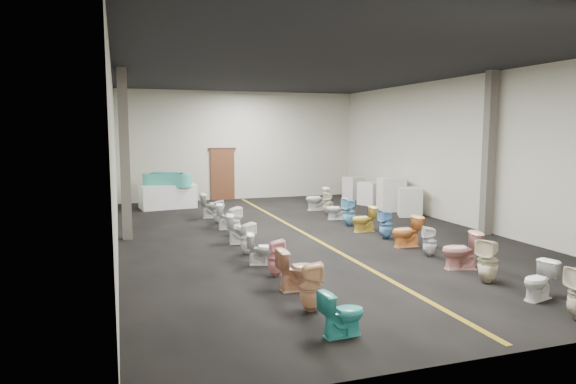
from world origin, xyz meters
The scene contains 39 objects.
floor centered at (0.00, 0.00, 0.00)m, with size 16.00×16.00×0.00m, color black.
ceiling centered at (0.00, 0.00, 4.50)m, with size 16.00×16.00×0.00m, color black.
wall_back centered at (0.00, 8.00, 2.25)m, with size 10.00×10.00×0.00m, color #BAB69E.
wall_front centered at (0.00, -8.00, 2.25)m, with size 10.00×10.00×0.00m, color #BAB69E.
wall_left centered at (-5.00, 0.00, 2.25)m, with size 16.00×16.00×0.00m, color #BAB69E.
wall_right centered at (5.00, 0.00, 2.25)m, with size 16.00×16.00×0.00m, color #BAB69E.
aisle_stripe centered at (0.00, 0.00, 0.00)m, with size 0.12×15.60×0.01m, color #836513.
back_door centered at (-0.80, 7.94, 1.05)m, with size 1.00×0.10×2.10m, color #562D19.
door_frame centered at (-0.80, 7.95, 2.12)m, with size 1.15×0.08×0.10m, color #331C11.
column_left centered at (-4.75, 1.00, 2.25)m, with size 0.25×0.25×4.50m, color #59544C.
column_right centered at (4.75, -1.50, 2.25)m, with size 0.25×0.25×4.50m, color #59544C.
display_table centered at (-3.20, 6.27, 0.44)m, with size 1.98×0.99×0.88m, color white.
bathtub centered at (-3.20, 6.27, 1.07)m, with size 1.77×1.11×0.55m.
appliance_crate_a centered at (4.40, 1.85, 0.48)m, with size 0.75×0.75×0.96m, color silver.
appliance_crate_b centered at (4.40, 3.10, 0.59)m, with size 0.87×0.87×1.19m, color silver.
appliance_crate_c centered at (4.40, 4.64, 0.45)m, with size 0.79×0.79×0.89m, color silver.
appliance_crate_d centered at (4.40, 6.24, 0.48)m, with size 0.67×0.67×0.95m, color silver.
toilet_left_0 centered at (-2.00, -6.77, 0.33)m, with size 0.37×0.65×0.67m, color #37B3B1.
toilet_left_1 centered at (-2.07, -5.70, 0.40)m, with size 0.36×0.37×0.80m, color #EDB88C.
toilet_left_2 centered at (-1.90, -4.60, 0.39)m, with size 0.43×0.76×0.77m, color #E1A580.
toilet_left_3 centered at (-2.02, -3.61, 0.37)m, with size 0.33×0.34×0.74m, color #F3ABB1.
toilet_left_4 centered at (-2.03, -2.65, 0.34)m, with size 0.38×0.67×0.69m, color white.
toilet_left_5 centered at (-2.10, -1.62, 0.37)m, with size 0.33×0.34×0.74m, color white.
toilet_left_6 centered at (-1.99, -0.52, 0.38)m, with size 0.43×0.75×0.77m, color white.
toilet_left_7 centered at (-1.95, 0.54, 0.40)m, with size 0.36×0.37×0.80m, color white.
toilet_left_8 centered at (-1.88, 1.50, 0.38)m, with size 0.43×0.75×0.76m, color white.
toilet_left_9 centered at (-2.01, 2.55, 0.37)m, with size 0.33×0.34×0.73m, color silver.
toilet_left_10 centered at (-1.99, 3.63, 0.41)m, with size 0.46×0.81×0.83m, color silver.
toilet_right_1 centered at (1.85, -6.40, 0.34)m, with size 0.37×0.66×0.67m, color white.
toilet_right_2 centered at (1.69, -5.30, 0.43)m, with size 0.38×0.39×0.85m, color beige.
toilet_right_3 centered at (1.82, -4.33, 0.40)m, with size 0.45×0.78×0.80m, color #DB9890.
toilet_right_4 centered at (1.83, -3.17, 0.35)m, with size 0.31×0.32×0.70m, color silver.
toilet_right_5 centered at (1.84, -2.16, 0.39)m, with size 0.43×0.75×0.77m, color #F59946.
toilet_right_6 centered at (1.81, -1.16, 0.39)m, with size 0.35×0.36×0.78m, color #68A3D5.
toilet_right_7 centered at (1.70, -0.10, 0.36)m, with size 0.41×0.71×0.73m, color #E3C248.
toilet_right_8 centered at (1.68, 0.85, 0.42)m, with size 0.38×0.39×0.84m, color #79BCE0.
toilet_right_9 centered at (1.78, 2.01, 0.35)m, with size 0.39×0.69×0.70m, color silver.
toilet_right_10 centered at (1.88, 2.94, 0.40)m, with size 0.36×0.36×0.79m, color beige.
toilet_right_11 centered at (1.89, 4.01, 0.42)m, with size 0.47×0.82×0.84m, color silver.
Camera 1 is at (-4.93, -13.13, 2.90)m, focal length 32.00 mm.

